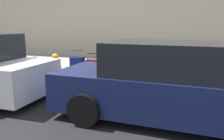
% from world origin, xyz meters
% --- Properties ---
extents(ground_plane, '(40.00, 40.00, 0.00)m').
position_xyz_m(ground_plane, '(0.00, 0.00, 0.00)').
color(ground_plane, black).
extents(sidewalk_curb, '(18.00, 5.00, 0.14)m').
position_xyz_m(sidewalk_curb, '(0.00, -2.50, 0.07)').
color(sidewalk_curb, '#ADA89E').
rests_on(sidewalk_curb, ground_plane).
extents(suitcase_black_0, '(0.40, 0.25, 0.58)m').
position_xyz_m(suitcase_black_0, '(-3.42, -0.65, 0.40)').
color(suitcase_black_0, black).
rests_on(suitcase_black_0, sidewalk_curb).
extents(suitcase_silver_1, '(0.38, 0.26, 0.59)m').
position_xyz_m(suitcase_silver_1, '(-2.96, -0.57, 0.41)').
color(suitcase_silver_1, '#9EA0A8').
rests_on(suitcase_silver_1, sidewalk_curb).
extents(suitcase_teal_2, '(0.40, 0.24, 0.79)m').
position_xyz_m(suitcase_teal_2, '(-2.50, -0.51, 0.42)').
color(suitcase_teal_2, '#0F606B').
rests_on(suitcase_teal_2, sidewalk_curb).
extents(suitcase_olive_3, '(0.45, 0.23, 0.97)m').
position_xyz_m(suitcase_olive_3, '(-2.01, -0.56, 0.50)').
color(suitcase_olive_3, '#59601E').
rests_on(suitcase_olive_3, sidewalk_curb).
extents(suitcase_maroon_4, '(0.42, 0.23, 0.88)m').
position_xyz_m(suitcase_maroon_4, '(-1.50, -0.62, 0.48)').
color(suitcase_maroon_4, maroon).
rests_on(suitcase_maroon_4, sidewalk_curb).
extents(suitcase_navy_5, '(0.44, 0.28, 0.97)m').
position_xyz_m(suitcase_navy_5, '(-1.00, -0.54, 0.51)').
color(suitcase_navy_5, navy).
rests_on(suitcase_navy_5, sidewalk_curb).
extents(fire_hydrant, '(0.39, 0.21, 0.82)m').
position_xyz_m(fire_hydrant, '(-0.20, -0.58, 0.57)').
color(fire_hydrant, '#D89E0C').
rests_on(fire_hydrant, sidewalk_curb).
extents(bollard_post, '(0.14, 0.14, 0.71)m').
position_xyz_m(bollard_post, '(0.49, -0.43, 0.49)').
color(bollard_post, '#333338').
rests_on(bollard_post, sidewalk_curb).
extents(parked_car_navy_0, '(4.57, 2.13, 1.57)m').
position_xyz_m(parked_car_navy_0, '(-3.95, 1.44, 0.74)').
color(parked_car_navy_0, '#141E4C').
rests_on(parked_car_navy_0, ground_plane).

